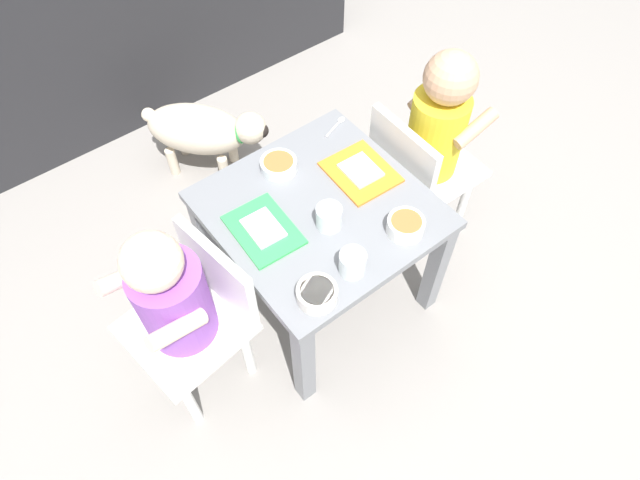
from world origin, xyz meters
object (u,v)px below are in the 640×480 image
cereal_bowl_left_side (279,165)px  veggie_bowl_far (406,225)px  dog (203,130)px  water_cup_left (329,218)px  seated_child_left (178,299)px  spoon_by_left_tray (337,125)px  seated_child_right (434,132)px  cereal_bowl_right_side (317,294)px  food_tray_right (361,172)px  dining_table (320,224)px  water_cup_right (352,264)px  food_tray_left (264,229)px

cereal_bowl_left_side → veggie_bowl_far: 0.39m
cereal_bowl_left_side → dog: bearing=88.8°
water_cup_left → veggie_bowl_far: water_cup_left is taller
seated_child_left → spoon_by_left_tray: bearing=18.5°
seated_child_right → water_cup_left: 0.46m
veggie_bowl_far → spoon_by_left_tray: (0.11, 0.41, -0.02)m
dog → cereal_bowl_right_side: bearing=-101.1°
veggie_bowl_far → spoon_by_left_tray: size_ratio=0.98×
seated_child_right → spoon_by_left_tray: seated_child_right is taller
seated_child_left → cereal_bowl_right_side: bearing=-38.5°
dog → spoon_by_left_tray: (0.23, -0.47, 0.24)m
food_tray_right → spoon_by_left_tray: food_tray_right is taller
dining_table → water_cup_left: size_ratio=8.19×
dining_table → water_cup_left: bearing=-106.6°
dog → water_cup_left: 0.79m
water_cup_left → spoon_by_left_tray: 0.37m
seated_child_right → water_cup_right: size_ratio=10.56×
cereal_bowl_left_side → veggie_bowl_far: size_ratio=1.06×
cereal_bowl_right_side → veggie_bowl_far: 0.30m
seated_child_left → dining_table: bearing=0.9°
cereal_bowl_left_side → cereal_bowl_right_side: (-0.17, -0.39, 0.00)m
veggie_bowl_far → food_tray_left: bearing=142.3°
cereal_bowl_left_side → spoon_by_left_tray: bearing=9.1°
cereal_bowl_right_side → veggie_bowl_far: veggie_bowl_far is taller
seated_child_right → water_cup_left: bearing=-170.5°
seated_child_left → food_tray_right: (0.59, 0.03, 0.02)m
seated_child_right → food_tray_right: size_ratio=3.53×
food_tray_left → veggie_bowl_far: size_ratio=2.12×
seated_child_left → spoon_by_left_tray: size_ratio=6.84×
seated_child_left → food_tray_left: bearing=6.9°
dining_table → spoon_by_left_tray: (0.23, 0.21, 0.08)m
food_tray_right → veggie_bowl_far: (-0.04, -0.22, 0.02)m
dining_table → veggie_bowl_far: size_ratio=5.71×
dog → spoon_by_left_tray: 0.58m
dining_table → water_cup_left: (-0.02, -0.06, 0.10)m
seated_child_right → cereal_bowl_left_side: size_ratio=6.85×
dining_table → water_cup_right: size_ratio=8.31×
water_cup_right → dog: bearing=86.0°
spoon_by_left_tray → veggie_bowl_far: bearing=-104.6°
veggie_bowl_far → water_cup_left: bearing=136.5°
dog → food_tray_left: food_tray_left is taller
seated_child_left → veggie_bowl_far: bearing=-18.6°
dining_table → dog: dining_table is taller
water_cup_left → cereal_bowl_left_side: water_cup_left is taller
seated_child_right → water_cup_right: bearing=-156.1°
seated_child_left → seated_child_right: seated_child_right is taller
food_tray_left → water_cup_left: bearing=-31.0°
water_cup_right → spoon_by_left_tray: (0.29, 0.42, -0.02)m
dining_table → dog: size_ratio=1.34×
seated_child_left → food_tray_left: size_ratio=3.31×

